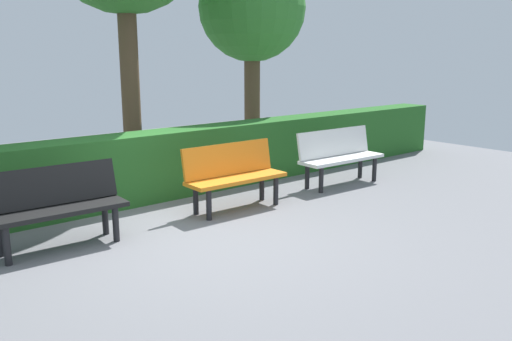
% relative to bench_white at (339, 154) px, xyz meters
% --- Properties ---
extents(ground_plane, '(16.00, 16.00, 0.00)m').
position_rel_bench_white_xyz_m(ground_plane, '(3.14, 0.60, -0.48)').
color(ground_plane, slate).
extents(bench_white, '(1.51, 0.52, 0.86)m').
position_rel_bench_white_xyz_m(bench_white, '(0.00, 0.00, 0.00)').
color(bench_white, white).
rests_on(bench_white, ground_plane).
extents(bench_orange, '(1.40, 0.48, 0.86)m').
position_rel_bench_white_xyz_m(bench_orange, '(2.08, 0.00, -0.00)').
color(bench_orange, orange).
rests_on(bench_orange, ground_plane).
extents(bench_black, '(1.43, 0.53, 0.86)m').
position_rel_bench_white_xyz_m(bench_black, '(4.40, -0.06, -0.00)').
color(bench_black, black).
rests_on(bench_black, ground_plane).
extents(hedge_row, '(11.67, 0.55, 0.95)m').
position_rel_bench_white_xyz_m(hedge_row, '(2.17, -1.11, -0.01)').
color(hedge_row, '#266023').
rests_on(hedge_row, ground_plane).
extents(tree_near, '(2.00, 2.00, 3.85)m').
position_rel_bench_white_xyz_m(tree_near, '(-0.32, -2.52, 2.33)').
color(tree_near, brown).
rests_on(tree_near, ground_plane).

